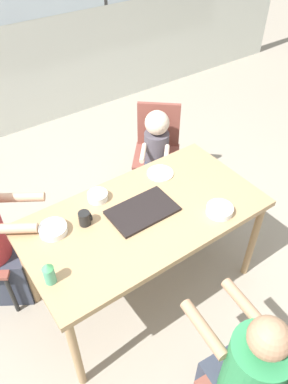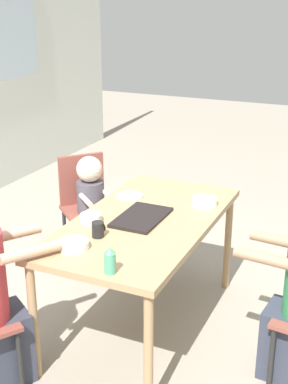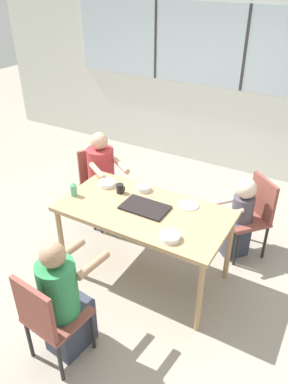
# 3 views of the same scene
# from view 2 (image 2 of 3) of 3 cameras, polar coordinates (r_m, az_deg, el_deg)

# --- Properties ---
(ground_plane) EXTENTS (16.00, 16.00, 0.00)m
(ground_plane) POSITION_cam_2_polar(r_m,az_deg,el_deg) (3.69, 0.00, -14.00)
(ground_plane) COLOR gray
(dining_table) EXTENTS (1.53, 0.80, 0.77)m
(dining_table) POSITION_cam_2_polar(r_m,az_deg,el_deg) (3.34, 0.00, -4.02)
(dining_table) COLOR tan
(dining_table) RESTS_ON ground_plane
(chair_for_toddler) EXTENTS (0.56, 0.56, 0.85)m
(chair_for_toddler) POSITION_cam_2_polar(r_m,az_deg,el_deg) (4.43, -6.26, -0.62)
(chair_for_toddler) COLOR brown
(chair_for_toddler) RESTS_ON ground_plane
(person_toddler) EXTENTS (0.42, 0.43, 0.89)m
(person_toddler) POSITION_cam_2_polar(r_m,az_deg,el_deg) (4.32, -5.57, -2.14)
(person_toddler) COLOR #333847
(person_toddler) RESTS_ON ground_plane
(food_tray_dark) EXTENTS (0.42, 0.26, 0.02)m
(food_tray_dark) POSITION_cam_2_polar(r_m,az_deg,el_deg) (3.32, -0.26, -2.71)
(food_tray_dark) COLOR black
(food_tray_dark) RESTS_ON dining_table
(coffee_mug) EXTENTS (0.08, 0.07, 0.09)m
(coffee_mug) POSITION_cam_2_polar(r_m,az_deg,el_deg) (3.08, -4.92, -3.99)
(coffee_mug) COLOR black
(coffee_mug) RESTS_ON dining_table
(sippy_cup) EXTENTS (0.06, 0.06, 0.14)m
(sippy_cup) POSITION_cam_2_polar(r_m,az_deg,el_deg) (2.68, -3.66, -7.24)
(sippy_cup) COLOR #4CA57F
(sippy_cup) RESTS_ON dining_table
(bowl_white_shallow) EXTENTS (0.17, 0.17, 0.04)m
(bowl_white_shallow) POSITION_cam_2_polar(r_m,az_deg,el_deg) (2.96, -7.51, -5.59)
(bowl_white_shallow) COLOR white
(bowl_white_shallow) RESTS_ON dining_table
(bowl_cereal) EXTENTS (0.17, 0.17, 0.04)m
(bowl_cereal) POSITION_cam_2_polar(r_m,az_deg,el_deg) (3.55, 6.49, -1.01)
(bowl_cereal) COLOR white
(bowl_cereal) RESTS_ON dining_table
(bowl_fruit) EXTENTS (0.13, 0.13, 0.05)m
(bowl_fruit) POSITION_cam_2_polar(r_m,az_deg,el_deg) (3.29, -5.69, -2.76)
(bowl_fruit) COLOR white
(bowl_fruit) RESTS_ON dining_table
(plate_tortillas) EXTENTS (0.19, 0.19, 0.01)m
(plate_tortillas) POSITION_cam_2_polar(r_m,az_deg,el_deg) (3.68, -1.55, -0.40)
(plate_tortillas) COLOR beige
(plate_tortillas) RESTS_ON dining_table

